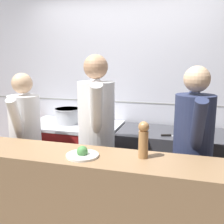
# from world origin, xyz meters

# --- Properties ---
(wall_back_tiled) EXTENTS (8.00, 0.06, 2.60)m
(wall_back_tiled) POSITION_xyz_m (0.00, 1.41, 1.30)
(wall_back_tiled) COLOR silver
(wall_back_tiled) RESTS_ON ground_plane
(oven_range) EXTENTS (1.19, 0.71, 0.90)m
(oven_range) POSITION_xyz_m (-0.60, 1.01, 0.45)
(oven_range) COLOR maroon
(oven_range) RESTS_ON ground_plane
(prep_counter) EXTENTS (1.20, 0.65, 0.89)m
(prep_counter) POSITION_xyz_m (0.62, 1.01, 0.44)
(prep_counter) COLOR #38383D
(prep_counter) RESTS_ON ground_plane
(pass_counter) EXTENTS (3.14, 0.45, 0.98)m
(pass_counter) POSITION_xyz_m (0.02, -0.17, 0.48)
(pass_counter) COLOR #93704C
(pass_counter) RESTS_ON ground_plane
(stock_pot) EXTENTS (0.33, 0.33, 0.19)m
(stock_pot) POSITION_xyz_m (-0.68, 1.01, 1.00)
(stock_pot) COLOR #B7BABF
(stock_pot) RESTS_ON oven_range
(chefs_knife) EXTENTS (0.40, 0.15, 0.02)m
(chefs_knife) POSITION_xyz_m (0.68, 0.85, 0.89)
(chefs_knife) COLOR #B7BABF
(chefs_knife) RESTS_ON prep_counter
(plated_dish_appetiser) EXTENTS (0.25, 0.25, 0.09)m
(plated_dish_appetiser) POSITION_xyz_m (0.03, -0.21, 1.00)
(plated_dish_appetiser) COLOR white
(plated_dish_appetiser) RESTS_ON pass_counter
(pepper_mill) EXTENTS (0.08, 0.08, 0.28)m
(pepper_mill) POSITION_xyz_m (0.48, -0.11, 1.13)
(pepper_mill) COLOR #AD7A47
(pepper_mill) RESTS_ON pass_counter
(chef_head_cook) EXTENTS (0.39, 0.69, 1.57)m
(chef_head_cook) POSITION_xyz_m (-0.83, 0.32, 0.88)
(chef_head_cook) COLOR black
(chef_head_cook) RESTS_ON ground_plane
(chef_sous) EXTENTS (0.46, 0.75, 1.75)m
(chef_sous) POSITION_xyz_m (-0.07, 0.38, 0.97)
(chef_sous) COLOR black
(chef_sous) RESTS_ON ground_plane
(chef_line) EXTENTS (0.37, 0.73, 1.66)m
(chef_line) POSITION_xyz_m (0.84, 0.32, 0.92)
(chef_line) COLOR black
(chef_line) RESTS_ON ground_plane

